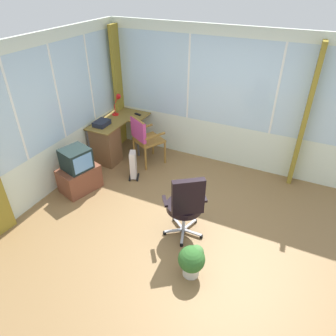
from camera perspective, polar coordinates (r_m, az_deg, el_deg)
ground at (r=4.71m, az=2.19°, el=-11.26°), size 5.18×5.72×0.06m
north_window_panel at (r=5.22m, az=-22.46°, el=7.92°), size 4.18×0.07×2.50m
east_window_panel at (r=5.75m, az=11.23°, el=11.99°), size 0.07×4.72×2.50m
curtain_corner at (r=6.55m, az=-9.06°, el=14.39°), size 0.33×0.10×2.40m
curtain_east_far at (r=5.54m, az=24.00°, el=8.39°), size 0.33×0.09×2.40m
desk at (r=6.12m, az=-11.24°, el=4.66°), size 1.21×0.76×0.76m
desk_lamp at (r=6.33m, az=-9.13°, el=12.14°), size 0.24×0.21×0.42m
tv_remote at (r=6.34m, az=-5.60°, el=9.85°), size 0.08×0.16×0.02m
paper_tray at (r=5.97m, az=-12.16°, el=8.11°), size 0.30×0.24×0.09m
wooden_armchair at (r=5.83m, az=-4.64°, el=6.03°), size 0.66×0.65×0.97m
office_chair at (r=4.17m, az=3.31°, el=-6.57°), size 0.60×0.61×1.06m
tv_on_stand at (r=5.44m, az=-16.21°, el=-0.74°), size 0.74×0.60×0.79m
space_heater at (r=5.60m, az=-6.42°, el=0.68°), size 0.29×0.25×0.55m
potted_plant at (r=3.95m, az=4.48°, el=-16.53°), size 0.34×0.34×0.44m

